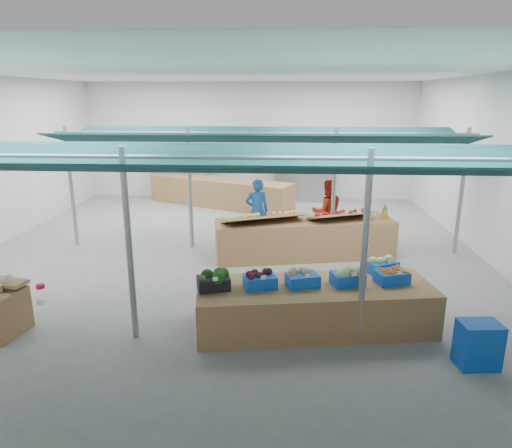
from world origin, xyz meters
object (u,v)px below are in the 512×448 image
(fruit_counter, at_px, (305,239))
(vendor_right, at_px, (327,212))
(veg_counter, at_px, (314,306))
(crate_stack, at_px, (478,345))
(vendor_left, at_px, (257,211))

(fruit_counter, relative_size, vendor_right, 2.50)
(veg_counter, height_order, fruit_counter, fruit_counter)
(fruit_counter, relative_size, crate_stack, 6.26)
(vendor_right, bearing_deg, veg_counter, 71.56)
(vendor_left, bearing_deg, fruit_counter, 126.23)
(fruit_counter, distance_m, vendor_left, 1.67)
(fruit_counter, bearing_deg, veg_counter, -100.81)
(veg_counter, xyz_separation_m, crate_stack, (2.22, -1.00, -0.04))
(crate_stack, height_order, vendor_right, vendor_right)
(veg_counter, bearing_deg, vendor_left, 96.37)
(veg_counter, relative_size, crate_stack, 5.70)
(vendor_left, height_order, vendor_right, same)
(vendor_right, bearing_deg, vendor_left, -11.26)
(crate_stack, bearing_deg, veg_counter, 155.83)
(fruit_counter, relative_size, vendor_left, 2.50)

